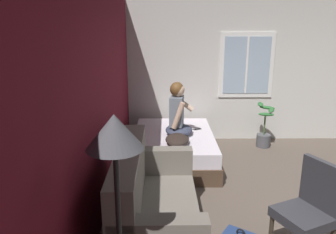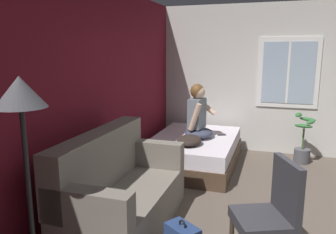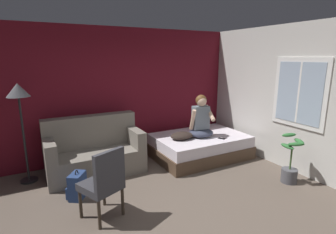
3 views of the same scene
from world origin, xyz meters
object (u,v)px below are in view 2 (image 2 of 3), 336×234
(potted_plant, at_px, (303,146))
(couch, at_px, (120,193))
(cell_phone, at_px, (222,135))
(person_seated, at_px, (198,116))
(side_chair, at_px, (271,212))
(floor_lamp, at_px, (22,115))
(throw_pillow, at_px, (189,140))
(bed, at_px, (194,151))

(potted_plant, bearing_deg, couch, 144.81)
(cell_phone, relative_size, potted_plant, 0.17)
(person_seated, height_order, potted_plant, person_seated)
(side_chair, relative_size, cell_phone, 6.81)
(couch, relative_size, potted_plant, 2.01)
(cell_phone, bearing_deg, couch, 136.75)
(floor_lamp, bearing_deg, person_seated, -8.99)
(throw_pillow, distance_m, cell_phone, 0.82)
(side_chair, bearing_deg, couch, 81.68)
(side_chair, bearing_deg, potted_plant, -8.80)
(person_seated, height_order, floor_lamp, floor_lamp)
(person_seated, bearing_deg, throw_pillow, 176.87)
(bed, height_order, person_seated, person_seated)
(side_chair, height_order, potted_plant, side_chair)
(bed, relative_size, potted_plant, 2.29)
(throw_pillow, bearing_deg, cell_phone, -27.08)
(side_chair, relative_size, throw_pillow, 2.04)
(bed, height_order, couch, couch)
(couch, height_order, throw_pillow, couch)
(couch, distance_m, side_chair, 1.55)
(side_chair, bearing_deg, floor_lamp, 117.70)
(throw_pillow, relative_size, cell_phone, 3.33)
(floor_lamp, bearing_deg, cell_phone, -13.70)
(side_chair, height_order, cell_phone, side_chair)
(bed, relative_size, side_chair, 1.99)
(floor_lamp, bearing_deg, bed, -7.75)
(potted_plant, bearing_deg, person_seated, 112.94)
(potted_plant, bearing_deg, bed, 111.11)
(side_chair, bearing_deg, cell_phone, 17.53)
(person_seated, bearing_deg, potted_plant, -67.06)
(bed, distance_m, person_seated, 0.60)
(couch, bearing_deg, potted_plant, -35.19)
(couch, relative_size, person_seated, 1.95)
(couch, height_order, potted_plant, couch)
(couch, xyz_separation_m, person_seated, (2.13, -0.35, 0.44))
(couch, relative_size, throw_pillow, 3.56)
(cell_phone, distance_m, potted_plant, 1.38)
(side_chair, relative_size, floor_lamp, 0.58)
(bed, distance_m, throw_pillow, 0.57)
(bed, xyz_separation_m, throw_pillow, (-0.48, -0.04, 0.31))
(couch, distance_m, potted_plant, 3.47)
(couch, relative_size, cell_phone, 11.86)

